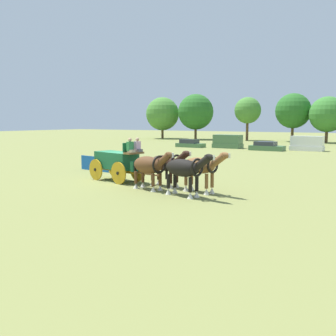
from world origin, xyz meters
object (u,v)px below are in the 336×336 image
(draft_horse_lead_near, at_px, (201,167))
(parked_vehicle_c, at_px, (266,147))
(draft_horse_rear_near, at_px, (166,164))
(parked_vehicle_d, at_px, (307,144))
(parked_vehicle_a, at_px, (190,144))
(draft_horse_lead_off, at_px, (185,169))
(draft_horse_rear_off, at_px, (149,166))
(show_wagon, at_px, (118,161))
(parked_vehicle_b, at_px, (228,142))

(draft_horse_lead_near, height_order, parked_vehicle_c, draft_horse_lead_near)
(draft_horse_rear_near, relative_size, parked_vehicle_d, 0.76)
(draft_horse_lead_near, bearing_deg, parked_vehicle_a, 118.59)
(parked_vehicle_a, distance_m, parked_vehicle_d, 15.96)
(draft_horse_rear_near, relative_size, parked_vehicle_c, 0.71)
(draft_horse_lead_off, relative_size, parked_vehicle_c, 0.71)
(draft_horse_rear_near, distance_m, draft_horse_rear_off, 1.30)
(draft_horse_rear_near, height_order, draft_horse_lead_near, draft_horse_lead_near)
(draft_horse_rear_off, distance_m, draft_horse_lead_off, 2.61)
(show_wagon, height_order, draft_horse_rear_near, show_wagon)
(draft_horse_rear_off, relative_size, draft_horse_lead_near, 1.00)
(show_wagon, distance_m, parked_vehicle_c, 29.46)
(draft_horse_lead_off, bearing_deg, parked_vehicle_d, 90.90)
(draft_horse_rear_near, bearing_deg, show_wagon, 176.41)
(draft_horse_lead_off, relative_size, parked_vehicle_d, 0.76)
(draft_horse_rear_near, bearing_deg, parked_vehicle_a, 115.26)
(show_wagon, relative_size, parked_vehicle_a, 1.43)
(draft_horse_lead_near, height_order, draft_horse_lead_off, draft_horse_lead_near)
(show_wagon, bearing_deg, draft_horse_lead_near, -7.75)
(draft_horse_rear_off, bearing_deg, parked_vehicle_d, 86.54)
(parked_vehicle_a, bearing_deg, draft_horse_rear_near, -64.74)
(draft_horse_lead_near, distance_m, draft_horse_lead_off, 1.30)
(draft_horse_rear_off, height_order, draft_horse_lead_off, draft_horse_lead_off)
(parked_vehicle_c, bearing_deg, parked_vehicle_b, 165.93)
(show_wagon, relative_size, draft_horse_lead_near, 1.96)
(draft_horse_rear_near, relative_size, draft_horse_lead_off, 1.00)
(draft_horse_rear_near, height_order, parked_vehicle_b, draft_horse_rear_near)
(parked_vehicle_b, relative_size, parked_vehicle_d, 0.99)
(draft_horse_lead_near, bearing_deg, draft_horse_rear_near, 166.32)
(show_wagon, distance_m, draft_horse_rear_near, 3.71)
(draft_horse_rear_off, distance_m, draft_horse_lead_near, 2.93)
(draft_horse_lead_off, bearing_deg, draft_horse_lead_near, 75.93)
(draft_horse_rear_off, bearing_deg, draft_horse_lead_near, 12.71)
(parked_vehicle_c, bearing_deg, draft_horse_rear_near, -84.49)
(parked_vehicle_c, bearing_deg, parked_vehicle_d, 26.27)
(parked_vehicle_a, distance_m, parked_vehicle_b, 5.48)
(parked_vehicle_a, bearing_deg, show_wagon, -70.66)
(show_wagon, bearing_deg, parked_vehicle_b, 99.38)
(draft_horse_lead_off, distance_m, parked_vehicle_a, 35.84)
(draft_horse_lead_off, xyz_separation_m, parked_vehicle_c, (-5.08, 31.55, -0.88))
(show_wagon, relative_size, parked_vehicle_d, 1.44)
(parked_vehicle_b, xyz_separation_m, parked_vehicle_c, (5.95, -1.49, -0.41))
(show_wagon, bearing_deg, parked_vehicle_c, 88.36)
(parked_vehicle_d, bearing_deg, parked_vehicle_c, -153.73)
(draft_horse_lead_near, bearing_deg, draft_horse_lead_off, -104.07)
(draft_horse_rear_off, relative_size, parked_vehicle_b, 0.74)
(show_wagon, height_order, draft_horse_lead_off, show_wagon)
(parked_vehicle_b, bearing_deg, draft_horse_lead_near, -70.35)
(draft_horse_lead_near, height_order, parked_vehicle_d, draft_horse_lead_near)
(parked_vehicle_b, height_order, parked_vehicle_c, parked_vehicle_b)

